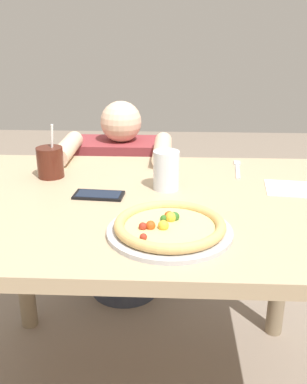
{
  "coord_description": "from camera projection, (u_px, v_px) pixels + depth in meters",
  "views": [
    {
      "loc": [
        0.09,
        -1.22,
        1.25
      ],
      "look_at": [
        0.03,
        -0.01,
        0.78
      ],
      "focal_mm": 41.56,
      "sensor_mm": 36.0,
      "label": 1
    }
  ],
  "objects": [
    {
      "name": "cell_phone",
      "position": [
        99.0,
        195.0,
        1.35
      ],
      "size": [
        0.16,
        0.09,
        0.01
      ],
      "color": "black",
      "rests_on": "dining_table"
    },
    {
      "name": "pizza_near",
      "position": [
        170.0,
        227.0,
        1.11
      ],
      "size": [
        0.32,
        0.32,
        0.04
      ],
      "color": "#B7B7BC",
      "rests_on": "dining_table"
    },
    {
      "name": "water_cup_clear",
      "position": [
        166.0,
        170.0,
        1.39
      ],
      "size": [
        0.08,
        0.08,
        0.12
      ],
      "color": "silver",
      "rests_on": "dining_table"
    },
    {
      "name": "drink_cup_colored",
      "position": [
        50.0,
        162.0,
        1.5
      ],
      "size": [
        0.09,
        0.09,
        0.18
      ],
      "color": "#4C1E14",
      "rests_on": "dining_table"
    },
    {
      "name": "diner_seated",
      "position": [
        123.0,
        215.0,
        2.06
      ],
      "size": [
        0.44,
        0.53,
        0.93
      ],
      "color": "#333847",
      "rests_on": "ground"
    },
    {
      "name": "dining_table",
      "position": [
        143.0,
        233.0,
        1.36
      ],
      "size": [
        1.22,
        0.88,
        0.75
      ],
      "color": "tan",
      "rests_on": "ground"
    },
    {
      "name": "paper_napkin",
      "position": [
        292.0,
        189.0,
        1.4
      ],
      "size": [
        0.18,
        0.16,
        0.0
      ],
      "primitive_type": "cube",
      "rotation": [
        0.0,
        0.0,
        -0.11
      ],
      "color": "white",
      "rests_on": "dining_table"
    },
    {
      "name": "fork",
      "position": [
        238.0,
        168.0,
        1.6
      ],
      "size": [
        0.04,
        0.2,
        0.0
      ],
      "color": "silver",
      "rests_on": "dining_table"
    }
  ]
}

